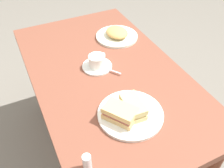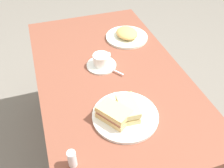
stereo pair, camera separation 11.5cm
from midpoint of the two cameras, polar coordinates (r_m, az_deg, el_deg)
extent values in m
plane|color=slate|center=(1.85, 1.42, -14.68)|extent=(6.00, 6.00, 0.00)
cube|color=brown|center=(1.32, 1.93, 2.19)|extent=(1.29, 0.75, 0.05)
cylinder|color=brown|center=(1.94, -12.75, 2.61)|extent=(0.05, 0.05, 0.68)
cylinder|color=brown|center=(2.05, 4.45, 6.07)|extent=(0.05, 0.05, 0.68)
cylinder|color=white|center=(1.08, 6.17, -7.45)|extent=(0.29, 0.29, 0.01)
cube|color=#D5BF7F|center=(1.07, 6.76, -6.50)|extent=(0.14, 0.08, 0.03)
cube|color=#E5C780|center=(1.05, 6.84, -5.86)|extent=(0.13, 0.08, 0.01)
cube|color=#CFC17B|center=(1.04, 6.92, -5.21)|extent=(0.14, 0.08, 0.03)
cube|color=#E2B872|center=(1.04, 3.59, -7.72)|extent=(0.16, 0.15, 0.02)
cube|color=#A7544C|center=(1.03, 3.63, -7.05)|extent=(0.15, 0.13, 0.01)
cube|color=#E0BF74|center=(1.01, 3.68, -6.36)|extent=(0.16, 0.15, 0.02)
cylinder|color=white|center=(1.33, 0.01, 4.27)|extent=(0.16, 0.16, 0.01)
cylinder|color=white|center=(1.31, 0.01, 5.51)|extent=(0.09, 0.09, 0.06)
cylinder|color=#AB7445|center=(1.29, 0.01, 6.47)|extent=(0.08, 0.08, 0.01)
torus|color=white|center=(1.34, 1.49, 6.44)|extent=(0.03, 0.04, 0.04)
cube|color=silver|center=(1.28, 3.85, 2.72)|extent=(0.07, 0.05, 0.00)
ellipsoid|color=silver|center=(1.30, 2.13, 3.56)|extent=(0.03, 0.03, 0.01)
cylinder|color=white|center=(1.57, 5.56, 10.70)|extent=(0.26, 0.26, 0.01)
ellipsoid|color=tan|center=(1.55, 5.63, 11.61)|extent=(0.16, 0.13, 0.04)
cylinder|color=silver|center=(0.92, -5.54, -17.06)|extent=(0.03, 0.03, 0.08)
camera|label=1|loc=(0.06, -87.20, 2.54)|focal=39.49mm
camera|label=2|loc=(0.06, 92.80, -2.54)|focal=39.49mm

